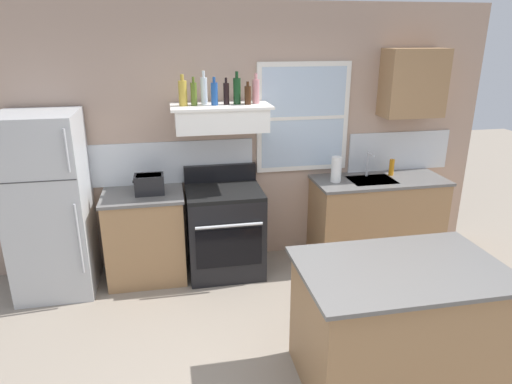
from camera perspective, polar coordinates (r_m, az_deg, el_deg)
The scene contains 20 objects.
back_wall at distance 4.83m, azimuth -1.41°, elevation 6.86°, with size 5.40×0.11×2.70m.
refrigerator at distance 4.67m, azimuth -24.54°, elevation -1.57°, with size 0.70×0.72×1.74m.
counter_left_of_stove at distance 4.75m, azimuth -13.66°, elevation -5.37°, with size 0.79×0.63×0.91m.
toaster at distance 4.54m, azimuth -13.25°, elevation 1.00°, with size 0.30×0.20×0.19m.
stove_range at distance 4.73m, azimuth -3.94°, elevation -4.82°, with size 0.76×0.69×1.09m.
range_hood_shelf at distance 4.48m, azimuth -4.44°, elevation 9.35°, with size 0.96×0.52×0.24m.
bottle_champagne_gold_foil at distance 4.41m, azimuth -9.18°, elevation 12.21°, with size 0.08×0.08×0.29m.
bottle_olive_oil_square at distance 4.41m, azimuth -7.82°, elevation 12.15°, with size 0.06×0.06×0.27m.
bottle_clear_tall at distance 4.47m, azimuth -6.55°, elevation 12.57°, with size 0.06×0.06×0.32m.
bottle_blue_liqueur at distance 4.41m, azimuth -5.25°, elevation 12.23°, with size 0.07×0.07×0.26m.
bottle_balsamic_dark at distance 4.44m, azimuth -3.75°, elevation 12.26°, with size 0.06×0.06×0.25m.
bottle_dark_green_wine at distance 4.47m, azimuth -2.41°, elevation 12.63°, with size 0.07×0.07×0.31m.
bottle_brown_stout at distance 4.44m, azimuth -1.05°, elevation 12.10°, with size 0.06×0.06×0.22m.
bottle_rose_pink at distance 4.52m, azimuth -0.02°, elevation 12.59°, with size 0.07×0.07×0.29m.
counter_right_with_sink at distance 5.23m, azimuth 14.84°, elevation -3.11°, with size 1.43×0.63×0.91m.
sink_faucet at distance 5.07m, azimuth 13.96°, elevation 3.77°, with size 0.03×0.17×0.28m.
paper_towel_roll at distance 4.84m, azimuth 10.06°, elevation 2.83°, with size 0.11×0.11×0.27m, color white.
dish_soap_bottle at distance 5.22m, azimuth 16.66°, elevation 2.99°, with size 0.06×0.06×0.18m, color orange.
kitchen_island at distance 3.48m, azimuth 17.17°, elevation -15.52°, with size 1.40×0.90×0.91m.
upper_cabinet_right at distance 5.17m, azimuth 19.15°, elevation 12.80°, with size 0.64×0.32×0.70m.
Camera 1 is at (-0.76, -2.42, 2.39)m, focal length 31.85 mm.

